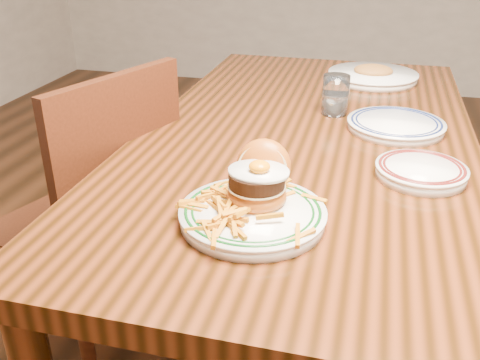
% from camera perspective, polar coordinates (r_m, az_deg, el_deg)
% --- Properties ---
extents(floor, '(6.00, 6.00, 0.00)m').
position_cam_1_polar(floor, '(1.83, 5.81, -17.31)').
color(floor, black).
rests_on(floor, ground).
extents(table, '(0.85, 1.60, 0.75)m').
position_cam_1_polar(table, '(1.45, 6.97, 1.99)').
color(table, black).
rests_on(table, floor).
extents(chair_left, '(0.55, 0.55, 0.92)m').
position_cam_1_polar(chair_left, '(1.56, -14.92, -3.89)').
color(chair_left, '#401C0D').
rests_on(chair_left, floor).
extents(main_plate, '(0.27, 0.28, 0.13)m').
position_cam_1_polar(main_plate, '(0.98, 1.57, -2.25)').
color(main_plate, white).
rests_on(main_plate, table).
extents(side_plate, '(0.19, 0.19, 0.03)m').
position_cam_1_polar(side_plate, '(1.21, 18.76, 0.98)').
color(side_plate, white).
rests_on(side_plate, table).
extents(rear_plate, '(0.25, 0.25, 0.03)m').
position_cam_1_polar(rear_plate, '(1.47, 16.28, 5.71)').
color(rear_plate, white).
rests_on(rear_plate, table).
extents(water_glass, '(0.07, 0.07, 0.11)m').
position_cam_1_polar(water_glass, '(1.55, 10.13, 8.70)').
color(water_glass, white).
rests_on(water_glass, table).
extents(far_plate, '(0.30, 0.30, 0.05)m').
position_cam_1_polar(far_plate, '(1.92, 13.98, 10.79)').
color(far_plate, white).
rests_on(far_plate, table).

